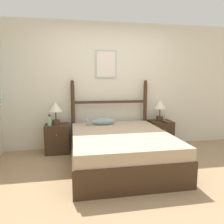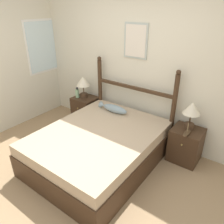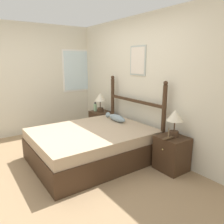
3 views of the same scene
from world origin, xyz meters
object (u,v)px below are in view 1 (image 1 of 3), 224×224
at_px(table_lamp_right, 160,106).
at_px(bottle, 50,120).
at_px(nightstand_left, 57,138).
at_px(table_lamp_left, 56,109).
at_px(model_boat, 164,121).
at_px(bed, 120,149).
at_px(fish_pillow, 102,122).
at_px(nightstand_right, 160,134).

relative_size(table_lamp_right, bottle, 2.01).
distance_m(nightstand_left, table_lamp_left, 0.58).
height_order(nightstand_left, table_lamp_left, table_lamp_left).
xyz_separation_m(table_lamp_left, table_lamp_right, (2.12, 0.04, 0.00)).
distance_m(table_lamp_left, model_boat, 2.18).
bearing_deg(nightstand_left, bed, -38.58).
height_order(table_lamp_right, fish_pillow, table_lamp_right).
distance_m(bed, bottle, 1.46).
bearing_deg(table_lamp_left, fish_pillow, -11.02).
distance_m(table_lamp_left, bottle, 0.25).
bearing_deg(nightstand_right, table_lamp_left, -179.85).
bearing_deg(table_lamp_left, bed, -38.04).
bearing_deg(bottle, table_lamp_left, 31.25).
relative_size(nightstand_left, table_lamp_right, 1.27).
xyz_separation_m(bed, nightstand_right, (1.06, 0.85, 0.01)).
bearing_deg(table_lamp_left, model_boat, -3.37).
height_order(bed, fish_pillow, fish_pillow).
distance_m(nightstand_left, nightstand_right, 2.12).
xyz_separation_m(bottle, fish_pillow, (0.97, -0.10, -0.04)).
bearing_deg(nightstand_left, table_lamp_left, -156.62).
distance_m(nightstand_left, bottle, 0.40).
bearing_deg(nightstand_right, table_lamp_right, 108.67).
bearing_deg(table_lamp_right, fish_pillow, -170.72).
distance_m(nightstand_left, fish_pillow, 0.93).
height_order(nightstand_right, table_lamp_left, table_lamp_left).
relative_size(table_lamp_right, fish_pillow, 0.77).
relative_size(bed, fish_pillow, 3.56).
xyz_separation_m(nightstand_right, table_lamp_right, (-0.01, 0.03, 0.58)).
bearing_deg(bottle, nightstand_right, 1.90).
distance_m(bottle, fish_pillow, 0.98).
bearing_deg(nightstand_left, nightstand_right, 0.00).
distance_m(nightstand_right, fish_pillow, 1.33).
bearing_deg(nightstand_left, bottle, -149.52).
xyz_separation_m(bed, table_lamp_left, (-1.07, 0.84, 0.59)).
xyz_separation_m(nightstand_left, fish_pillow, (0.84, -0.17, 0.34)).
relative_size(nightstand_right, bottle, 2.56).
relative_size(table_lamp_left, table_lamp_right, 1.00).
height_order(bed, table_lamp_right, table_lamp_right).
xyz_separation_m(bed, model_boat, (1.08, 0.71, 0.30)).
bearing_deg(model_boat, bottle, 178.54).
bearing_deg(bottle, model_boat, -1.46).
bearing_deg(model_boat, nightstand_left, 176.46).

